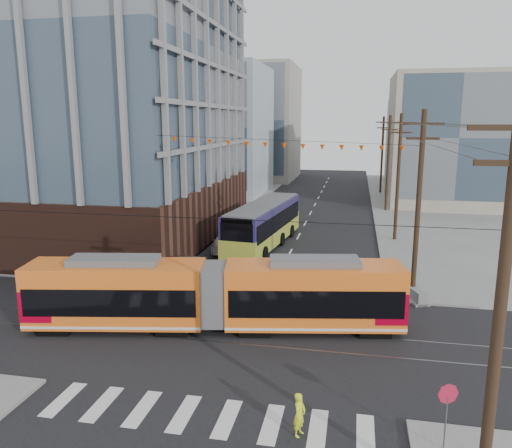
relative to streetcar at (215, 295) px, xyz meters
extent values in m
plane|color=slate|center=(1.77, -4.49, -1.80)|extent=(160.00, 160.00, 0.00)
cube|color=#381E16|center=(-20.23, 18.51, 12.50)|extent=(30.00, 25.00, 28.60)
cube|color=#8C99A5|center=(-15.23, 47.51, 7.20)|extent=(18.00, 16.00, 18.00)
cube|color=gray|center=(17.77, 43.51, 6.20)|extent=(14.00, 14.00, 16.00)
cube|color=gray|center=(-12.23, 67.51, 8.20)|extent=(16.00, 18.00, 20.00)
cube|color=#8C99A5|center=(19.77, 63.51, 5.20)|extent=(16.00, 16.00, 14.00)
cylinder|color=black|center=(10.27, -10.49, 3.70)|extent=(0.30, 0.30, 11.00)
cylinder|color=black|center=(10.27, 51.51, 3.70)|extent=(0.30, 0.30, 11.00)
imported|color=#94969B|center=(-4.13, 7.52, -0.99)|extent=(1.98, 4.99, 1.61)
imported|color=silver|center=(-3.56, 14.93, -1.17)|extent=(2.55, 4.57, 1.25)
imported|color=#4E5053|center=(-3.33, 18.07, -1.08)|extent=(4.00, 5.70, 1.44)
imported|color=#E5FF25|center=(5.18, -7.89, -1.04)|extent=(0.53, 0.65, 1.52)
cube|color=gray|center=(10.07, 7.04, -1.41)|extent=(2.16, 4.02, 0.79)
camera|label=1|loc=(6.71, -22.86, 8.54)|focal=35.00mm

